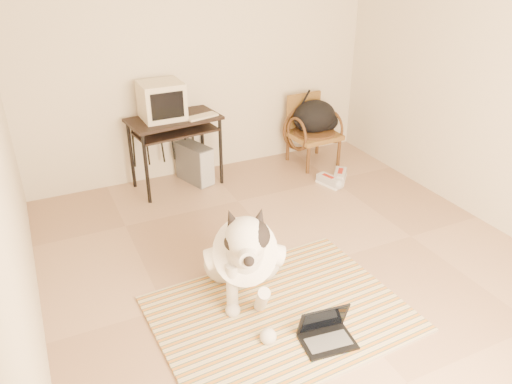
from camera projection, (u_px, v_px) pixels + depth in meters
floor at (301, 269)px, 4.16m from camera, size 4.50×4.50×0.00m
wall_back at (201, 53)px, 5.34m from camera, size 4.50×0.00×4.50m
wall_right at (508, 82)px, 4.30m from camera, size 0.00×4.50×4.50m
rug at (281, 313)px, 3.65m from camera, size 1.83×1.44×0.02m
dog at (244, 254)px, 3.70m from camera, size 0.68×1.26×0.92m
laptop at (326, 332)px, 3.37m from camera, size 0.38×0.30×0.25m
computer_desk at (175, 128)px, 5.24m from camera, size 0.99×0.63×0.78m
crt_monitor at (162, 101)px, 5.10m from camera, size 0.43×0.42×0.38m
desk_keyboard at (202, 116)px, 5.20m from camera, size 0.36×0.20×0.02m
pc_tower at (195, 163)px, 5.55m from camera, size 0.33×0.50×0.43m
rattan_chair at (312, 130)px, 5.95m from camera, size 0.56×0.55×0.81m
backpack at (316, 118)px, 5.91m from camera, size 0.57×0.43×0.39m
sneaker_left at (329, 181)px, 5.53m from camera, size 0.19×0.32×0.10m
sneaker_right at (340, 176)px, 5.64m from camera, size 0.30×0.32×0.11m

